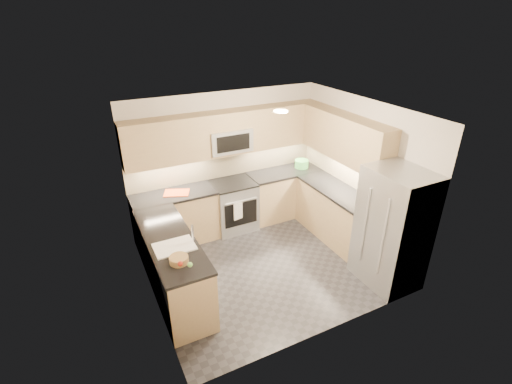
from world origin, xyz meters
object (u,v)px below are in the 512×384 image
at_px(gas_range, 234,206).
at_px(cutting_board, 177,193).
at_px(fruit_basket, 179,260).
at_px(refrigerator, 393,229).
at_px(microwave, 229,140).
at_px(utensil_bowl, 302,164).

distance_m(gas_range, cutting_board, 1.14).
distance_m(cutting_board, fruit_basket, 1.96).
bearing_deg(cutting_board, fruit_basket, -105.02).
bearing_deg(fruit_basket, refrigerator, -10.56).
xyz_separation_m(microwave, refrigerator, (1.45, -2.55, -0.80)).
bearing_deg(refrigerator, utensil_bowl, 89.17).
height_order(utensil_bowl, fruit_basket, utensil_bowl).
bearing_deg(fruit_basket, microwave, 52.38).
relative_size(gas_range, microwave, 1.20).
bearing_deg(cutting_board, utensil_bowl, 0.19).
bearing_deg(microwave, gas_range, -90.00).
bearing_deg(cutting_board, gas_range, -1.19).
bearing_deg(cutting_board, microwave, 5.75).
bearing_deg(utensil_bowl, cutting_board, -179.81).
bearing_deg(gas_range, utensil_bowl, 1.15).
bearing_deg(fruit_basket, gas_range, 50.57).
height_order(gas_range, cutting_board, cutting_board).
relative_size(gas_range, cutting_board, 2.21).
bearing_deg(microwave, utensil_bowl, -3.67).
bearing_deg(utensil_bowl, refrigerator, -90.83).
bearing_deg(microwave, refrigerator, -60.38).
relative_size(utensil_bowl, cutting_board, 0.65).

